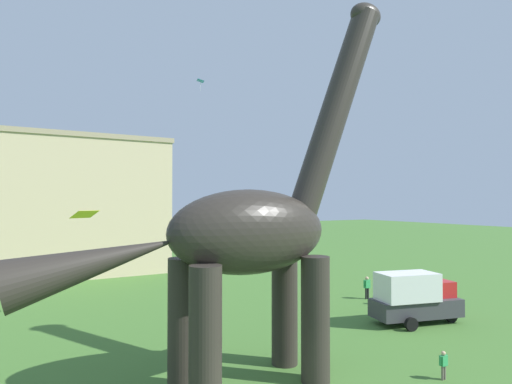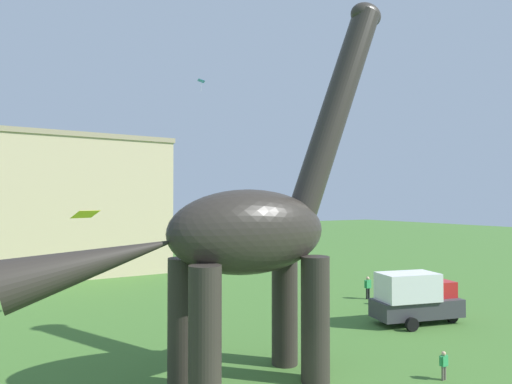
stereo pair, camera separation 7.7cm
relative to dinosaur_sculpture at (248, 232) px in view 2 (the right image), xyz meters
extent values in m
cylinder|color=#2D2823|center=(2.62, 1.17, -3.72)|extent=(1.23, 1.23, 5.30)
cylinder|color=#2D2823|center=(2.62, -1.17, -3.72)|extent=(1.23, 1.23, 5.30)
cylinder|color=#2D2823|center=(-2.45, 1.17, -3.72)|extent=(1.23, 1.23, 5.30)
cylinder|color=#2D2823|center=(-2.45, -1.17, -3.72)|extent=(1.23, 1.23, 5.30)
ellipsoid|color=#2D2823|center=(0.09, 0.00, 0.00)|extent=(7.25, 3.12, 3.57)
cylinder|color=#2D2823|center=(4.79, 0.00, 5.72)|extent=(5.21, 1.34, 10.33)
ellipsoid|color=#2D2823|center=(6.78, 0.00, 10.63)|extent=(1.79, 1.12, 1.23)
cone|color=#2D2823|center=(-6.00, 0.00, -0.82)|extent=(6.37, 1.79, 3.02)
cube|color=#38383D|center=(13.61, 2.71, -5.42)|extent=(5.94, 3.41, 1.10)
cube|color=red|center=(15.46, 2.71, -4.37)|extent=(2.21, 2.31, 1.00)
cube|color=silver|center=(12.83, 2.71, -4.02)|extent=(3.97, 2.83, 1.70)
cylinder|color=black|center=(15.63, 3.76, -5.97)|extent=(0.84, 0.45, 0.80)
cylinder|color=black|center=(15.63, 1.66, -5.97)|extent=(0.84, 0.45, 0.80)
cylinder|color=black|center=(11.93, 3.76, -5.97)|extent=(0.84, 0.45, 0.80)
cylinder|color=black|center=(11.93, 1.66, -5.97)|extent=(0.84, 0.45, 0.80)
cylinder|color=#6B6056|center=(7.42, -3.78, -6.07)|extent=(0.10, 0.10, 0.61)
cylinder|color=#6B6056|center=(7.56, -3.78, -6.07)|extent=(0.10, 0.10, 0.61)
cube|color=green|center=(7.49, -3.78, -5.55)|extent=(0.33, 0.20, 0.43)
sphere|color=tan|center=(7.49, -3.78, -5.24)|extent=(0.19, 0.19, 0.19)
cylinder|color=green|center=(7.30, -3.78, -5.53)|extent=(0.08, 0.08, 0.41)
cylinder|color=green|center=(7.68, -3.78, -5.53)|extent=(0.08, 0.08, 0.41)
cylinder|color=black|center=(15.66, 9.14, -5.94)|extent=(0.14, 0.14, 0.86)
cylinder|color=black|center=(15.87, 9.14, -5.94)|extent=(0.14, 0.14, 0.86)
cube|color=green|center=(15.76, 9.14, -5.20)|extent=(0.47, 0.29, 0.61)
sphere|color=tan|center=(15.76, 9.14, -4.77)|extent=(0.27, 0.27, 0.27)
cylinder|color=green|center=(15.49, 9.14, -5.17)|extent=(0.11, 0.11, 0.58)
cylinder|color=green|center=(16.03, 9.14, -5.17)|extent=(0.11, 0.11, 0.58)
cylinder|color=black|center=(15.71, 6.88, -5.94)|extent=(0.14, 0.14, 0.85)
cylinder|color=black|center=(15.92, 6.88, -5.94)|extent=(0.14, 0.14, 0.85)
cube|color=yellow|center=(15.82, 6.88, -5.21)|extent=(0.46, 0.28, 0.60)
sphere|color=tan|center=(15.82, 6.88, -4.78)|extent=(0.27, 0.27, 0.27)
cylinder|color=yellow|center=(15.55, 6.88, -5.18)|extent=(0.11, 0.11, 0.57)
cylinder|color=yellow|center=(16.08, 6.88, -5.18)|extent=(0.11, 0.11, 0.57)
cube|color=yellow|center=(-4.39, 13.68, 0.43)|extent=(1.84, 1.61, 0.50)
cube|color=#287AE5|center=(4.54, 15.92, 10.86)|extent=(0.67, 0.81, 0.16)
cylinder|color=white|center=(4.54, 15.92, 10.39)|extent=(0.01, 0.01, 0.71)
cube|color=#CCB78E|center=(-1.66, 35.09, 0.57)|extent=(16.70, 12.90, 13.88)
cube|color=tan|center=(-1.66, 35.09, 7.76)|extent=(17.04, 13.16, 0.50)
camera|label=1|loc=(-8.90, -15.93, 1.30)|focal=30.46mm
camera|label=2|loc=(-8.83, -15.97, 1.30)|focal=30.46mm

